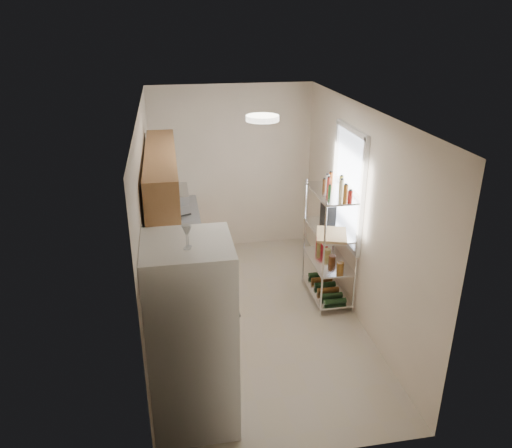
{
  "coord_description": "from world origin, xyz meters",
  "views": [
    {
      "loc": [
        -0.96,
        -5.28,
        3.56
      ],
      "look_at": [
        0.03,
        0.25,
        1.17
      ],
      "focal_mm": 35.0,
      "sensor_mm": 36.0,
      "label": 1
    }
  ],
  "objects_px": {
    "cutting_board": "(332,235)",
    "refrigerator": "(192,336)",
    "rice_cooker": "(173,234)",
    "frying_pan_large": "(178,236)",
    "espresso_machine": "(328,212)"
  },
  "relations": [
    {
      "from": "refrigerator",
      "to": "frying_pan_large",
      "type": "distance_m",
      "value": 2.18
    },
    {
      "from": "rice_cooker",
      "to": "frying_pan_large",
      "type": "bearing_deg",
      "value": 56.79
    },
    {
      "from": "refrigerator",
      "to": "rice_cooker",
      "type": "xyz_separation_m",
      "value": [
        -0.11,
        2.08,
        0.08
      ]
    },
    {
      "from": "rice_cooker",
      "to": "frying_pan_large",
      "type": "relative_size",
      "value": 0.88
    },
    {
      "from": "frying_pan_large",
      "to": "cutting_board",
      "type": "height_order",
      "value": "cutting_board"
    },
    {
      "from": "rice_cooker",
      "to": "refrigerator",
      "type": "bearing_deg",
      "value": -86.96
    },
    {
      "from": "rice_cooker",
      "to": "cutting_board",
      "type": "xyz_separation_m",
      "value": [
        1.93,
        -0.44,
        0.03
      ]
    },
    {
      "from": "refrigerator",
      "to": "cutting_board",
      "type": "distance_m",
      "value": 2.46
    },
    {
      "from": "rice_cooker",
      "to": "cutting_board",
      "type": "distance_m",
      "value": 1.98
    },
    {
      "from": "frying_pan_large",
      "to": "cutting_board",
      "type": "relative_size",
      "value": 0.58
    },
    {
      "from": "rice_cooker",
      "to": "espresso_machine",
      "type": "distance_m",
      "value": 2.04
    },
    {
      "from": "frying_pan_large",
      "to": "cutting_board",
      "type": "xyz_separation_m",
      "value": [
        1.87,
        -0.54,
        0.1
      ]
    },
    {
      "from": "refrigerator",
      "to": "espresso_machine",
      "type": "distance_m",
      "value": 2.87
    },
    {
      "from": "cutting_board",
      "to": "refrigerator",
      "type": "bearing_deg",
      "value": -137.96
    },
    {
      "from": "rice_cooker",
      "to": "espresso_machine",
      "type": "xyz_separation_m",
      "value": [
        2.03,
        0.03,
        0.14
      ]
    }
  ]
}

